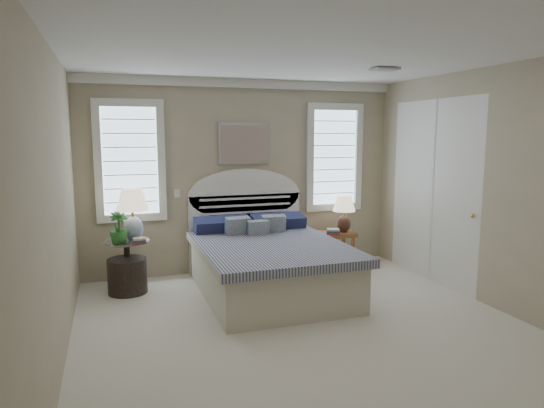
{
  "coord_description": "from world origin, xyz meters",
  "views": [
    {
      "loc": [
        -1.81,
        -4.15,
        1.96
      ],
      "look_at": [
        -0.08,
        1.0,
        1.17
      ],
      "focal_mm": 32.0,
      "sensor_mm": 36.0,
      "label": 1
    }
  ],
  "objects_px": {
    "nightstand_right": "(336,241)",
    "floor_pot": "(128,276)",
    "lamp_right": "(344,210)",
    "side_table_left": "(127,260)",
    "lamp_left": "(132,209)",
    "bed": "(267,260)"
  },
  "relations": [
    {
      "from": "lamp_left",
      "to": "lamp_right",
      "type": "distance_m",
      "value": 2.96
    },
    {
      "from": "floor_pot",
      "to": "lamp_right",
      "type": "height_order",
      "value": "lamp_right"
    },
    {
      "from": "floor_pot",
      "to": "lamp_right",
      "type": "relative_size",
      "value": 0.89
    },
    {
      "from": "floor_pot",
      "to": "lamp_right",
      "type": "bearing_deg",
      "value": 3.67
    },
    {
      "from": "lamp_left",
      "to": "lamp_right",
      "type": "bearing_deg",
      "value": 0.67
    },
    {
      "from": "bed",
      "to": "floor_pot",
      "type": "height_order",
      "value": "bed"
    },
    {
      "from": "floor_pot",
      "to": "lamp_left",
      "type": "xyz_separation_m",
      "value": [
        0.1,
        0.16,
        0.81
      ]
    },
    {
      "from": "side_table_left",
      "to": "floor_pot",
      "type": "relative_size",
      "value": 1.32
    },
    {
      "from": "lamp_left",
      "to": "side_table_left",
      "type": "bearing_deg",
      "value": -164.67
    },
    {
      "from": "nightstand_right",
      "to": "floor_pot",
      "type": "relative_size",
      "value": 1.11
    },
    {
      "from": "nightstand_right",
      "to": "floor_pot",
      "type": "xyz_separation_m",
      "value": [
        -2.96,
        -0.24,
        -0.17
      ]
    },
    {
      "from": "nightstand_right",
      "to": "lamp_left",
      "type": "distance_m",
      "value": 2.93
    },
    {
      "from": "bed",
      "to": "lamp_right",
      "type": "xyz_separation_m",
      "value": [
        1.4,
        0.65,
        0.47
      ]
    },
    {
      "from": "bed",
      "to": "lamp_right",
      "type": "relative_size",
      "value": 4.23
    },
    {
      "from": "nightstand_right",
      "to": "lamp_right",
      "type": "bearing_deg",
      "value": -23.01
    },
    {
      "from": "lamp_right",
      "to": "lamp_left",
      "type": "bearing_deg",
      "value": -179.33
    },
    {
      "from": "lamp_left",
      "to": "lamp_right",
      "type": "relative_size",
      "value": 1.22
    },
    {
      "from": "lamp_left",
      "to": "lamp_right",
      "type": "height_order",
      "value": "lamp_left"
    },
    {
      "from": "floor_pot",
      "to": "side_table_left",
      "type": "bearing_deg",
      "value": 85.53
    },
    {
      "from": "bed",
      "to": "lamp_right",
      "type": "distance_m",
      "value": 1.61
    },
    {
      "from": "nightstand_right",
      "to": "lamp_right",
      "type": "relative_size",
      "value": 0.99
    },
    {
      "from": "nightstand_right",
      "to": "floor_pot",
      "type": "bearing_deg",
      "value": -175.41
    }
  ]
}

